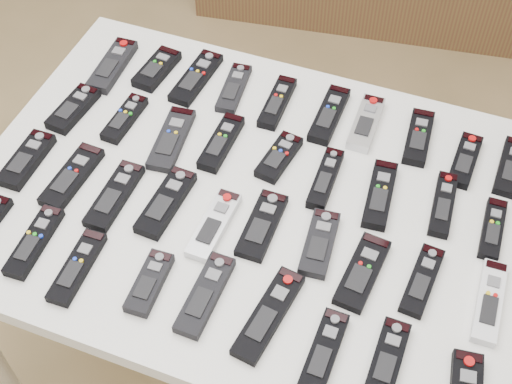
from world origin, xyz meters
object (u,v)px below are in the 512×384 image
(remote_11, at_px, (125,118))
(remote_20, at_px, (72,177))
(remote_17, at_px, (443,204))
(remote_2, at_px, (196,78))
(remote_13, at_px, (221,142))
(remote_33, at_px, (205,295))
(remote_7, at_px, (418,137))
(remote_35, at_px, (323,353))
(remote_23, at_px, (214,225))
(remote_32, at_px, (149,283))
(remote_6, at_px, (366,123))
(remote_8, at_px, (465,160))
(remote_14, at_px, (279,157))
(table, at_px, (256,214))
(remote_28, at_px, (489,302))
(remote_31, at_px, (77,267))
(remote_19, at_px, (27,160))
(remote_34, at_px, (269,314))
(remote_10, at_px, (73,109))
(remote_25, at_px, (319,243))
(remote_1, at_px, (157,69))
(remote_0, at_px, (113,65))
(remote_27, at_px, (422,281))
(remote_30, at_px, (34,241))
(remote_24, at_px, (262,225))
(remote_22, at_px, (166,202))
(remote_4, at_px, (277,103))
(remote_21, at_px, (115,195))
(remote_26, at_px, (362,272))
(remote_36, at_px, (387,360))
(remote_16, at_px, (380,195))
(remote_12, at_px, (171,139))
(remote_15, at_px, (325,179))

(remote_11, bearing_deg, remote_20, -94.68)
(remote_17, bearing_deg, remote_2, 161.04)
(remote_13, relative_size, remote_33, 0.93)
(remote_7, xyz_separation_m, remote_35, (-0.04, -0.60, 0.00))
(remote_23, xyz_separation_m, remote_32, (-0.06, -0.18, 0.00))
(remote_6, bearing_deg, remote_8, -8.90)
(remote_11, bearing_deg, remote_14, 4.45)
(table, relative_size, remote_28, 6.77)
(remote_31, bearing_deg, remote_19, 137.85)
(remote_34, bearing_deg, remote_19, 172.63)
(remote_11, xyz_separation_m, remote_31, (0.10, -0.41, -0.00))
(remote_10, height_order, remote_23, remote_10)
(remote_11, bearing_deg, remote_13, 4.39)
(remote_20, bearing_deg, remote_25, 4.98)
(remote_8, bearing_deg, remote_6, 174.76)
(remote_1, distance_m, remote_20, 0.39)
(remote_0, relative_size, remote_19, 1.17)
(remote_1, relative_size, remote_20, 0.81)
(remote_27, height_order, remote_34, same)
(table, height_order, remote_30, remote_30)
(remote_24, bearing_deg, remote_0, 147.21)
(remote_23, bearing_deg, remote_25, 10.07)
(remote_19, bearing_deg, remote_22, -0.59)
(remote_25, bearing_deg, remote_2, 134.47)
(table, relative_size, remote_4, 7.28)
(remote_19, bearing_deg, remote_21, -5.69)
(remote_26, distance_m, remote_28, 0.25)
(remote_14, relative_size, remote_36, 0.88)
(remote_24, relative_size, remote_33, 0.94)
(remote_20, height_order, remote_34, same)
(remote_16, bearing_deg, remote_22, -161.80)
(remote_24, bearing_deg, remote_28, -2.48)
(remote_12, bearing_deg, remote_35, -45.15)
(remote_6, bearing_deg, remote_28, -48.58)
(remote_16, bearing_deg, remote_11, 173.67)
(remote_1, height_order, remote_8, remote_1)
(remote_17, xyz_separation_m, remote_34, (-0.26, -0.38, 0.00))
(remote_23, bearing_deg, remote_28, 3.45)
(remote_23, distance_m, remote_28, 0.57)
(remote_16, bearing_deg, remote_36, -78.73)
(remote_13, bearing_deg, remote_6, 31.91)
(remote_21, xyz_separation_m, remote_22, (0.11, 0.02, 0.00))
(remote_6, xyz_separation_m, remote_30, (-0.55, -0.57, -0.00))
(remote_0, height_order, remote_24, remote_0)
(remote_6, bearing_deg, remote_14, -133.05)
(remote_0, relative_size, remote_10, 1.26)
(remote_0, distance_m, remote_6, 0.66)
(remote_10, distance_m, remote_34, 0.72)
(remote_1, relative_size, remote_2, 0.77)
(remote_15, bearing_deg, remote_8, 29.27)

